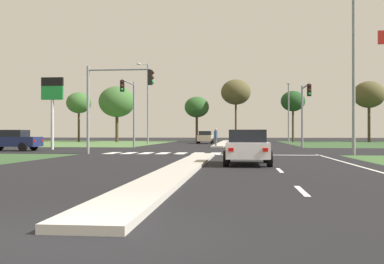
% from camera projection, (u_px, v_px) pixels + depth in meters
% --- Properties ---
extents(ground_plane, '(200.00, 200.00, 0.00)m').
position_uv_depth(ground_plane, '(212.00, 151.00, 35.98)').
color(ground_plane, black).
extents(grass_verge_far_left, '(35.00, 35.00, 0.01)m').
position_uv_depth(grass_verge_far_left, '(32.00, 143.00, 62.93)').
color(grass_verge_far_left, '#476B38').
rests_on(grass_verge_far_left, ground).
extents(median_island_near, '(1.20, 22.00, 0.14)m').
position_uv_depth(median_island_near, '(182.00, 168.00, 17.08)').
color(median_island_near, '#ADA89E').
rests_on(median_island_near, ground).
extents(median_island_far, '(1.20, 36.00, 0.14)m').
position_uv_depth(median_island_far, '(224.00, 143.00, 60.85)').
color(median_island_far, '#ADA89E').
rests_on(median_island_far, ground).
extents(lane_dash_near, '(0.14, 2.00, 0.01)m').
position_uv_depth(lane_dash_near, '(302.00, 191.00, 10.87)').
color(lane_dash_near, silver).
rests_on(lane_dash_near, ground).
extents(lane_dash_second, '(0.14, 2.00, 0.01)m').
position_uv_depth(lane_dash_second, '(280.00, 170.00, 16.84)').
color(lane_dash_second, silver).
rests_on(lane_dash_second, ground).
extents(lane_dash_third, '(0.14, 2.00, 0.01)m').
position_uv_depth(lane_dash_third, '(269.00, 161.00, 22.81)').
color(lane_dash_third, silver).
rests_on(lane_dash_third, ground).
extents(edge_line_right, '(0.14, 24.00, 0.01)m').
position_uv_depth(edge_line_right, '(370.00, 169.00, 17.38)').
color(edge_line_right, silver).
rests_on(edge_line_right, ground).
extents(stop_bar_near, '(6.40, 0.50, 0.01)m').
position_uv_depth(stop_bar_near, '(268.00, 155.00, 28.63)').
color(stop_bar_near, silver).
rests_on(stop_bar_near, ground).
extents(crosswalk_bar_near, '(0.70, 2.80, 0.01)m').
position_uv_depth(crosswalk_bar_near, '(112.00, 153.00, 31.45)').
color(crosswalk_bar_near, silver).
rests_on(crosswalk_bar_near, ground).
extents(crosswalk_bar_second, '(0.70, 2.80, 0.01)m').
position_uv_depth(crosswalk_bar_second, '(129.00, 153.00, 31.33)').
color(crosswalk_bar_second, silver).
rests_on(crosswalk_bar_second, ground).
extents(crosswalk_bar_third, '(0.70, 2.80, 0.01)m').
position_uv_depth(crosswalk_bar_third, '(146.00, 153.00, 31.22)').
color(crosswalk_bar_third, silver).
rests_on(crosswalk_bar_third, ground).
extents(crosswalk_bar_fourth, '(0.70, 2.80, 0.01)m').
position_uv_depth(crosswalk_bar_fourth, '(163.00, 153.00, 31.10)').
color(crosswalk_bar_fourth, silver).
rests_on(crosswalk_bar_fourth, ground).
extents(crosswalk_bar_fifth, '(0.70, 2.80, 0.01)m').
position_uv_depth(crosswalk_bar_fifth, '(181.00, 153.00, 30.99)').
color(crosswalk_bar_fifth, silver).
rests_on(crosswalk_bar_fifth, ground).
extents(crosswalk_bar_sixth, '(0.70, 2.80, 0.01)m').
position_uv_depth(crosswalk_bar_sixth, '(198.00, 153.00, 30.87)').
color(crosswalk_bar_sixth, silver).
rests_on(crosswalk_bar_sixth, ground).
extents(crosswalk_bar_seventh, '(0.70, 2.80, 0.01)m').
position_uv_depth(crosswalk_bar_seventh, '(215.00, 153.00, 30.76)').
color(crosswalk_bar_seventh, silver).
rests_on(crosswalk_bar_seventh, ground).
extents(crosswalk_bar_eighth, '(0.70, 2.80, 0.01)m').
position_uv_depth(crosswalk_bar_eighth, '(233.00, 154.00, 30.64)').
color(crosswalk_bar_eighth, silver).
rests_on(crosswalk_bar_eighth, ground).
extents(car_white_near, '(1.94, 4.15, 1.48)m').
position_uv_depth(car_white_near, '(247.00, 147.00, 20.01)').
color(car_white_near, silver).
rests_on(car_white_near, ground).
extents(car_beige_second, '(1.99, 4.26, 1.59)m').
position_uv_depth(car_beige_second, '(205.00, 137.00, 59.95)').
color(car_beige_second, '#BCAD8E').
rests_on(car_beige_second, ground).
extents(car_navy_fourth, '(4.35, 2.08, 1.58)m').
position_uv_depth(car_navy_fourth, '(11.00, 140.00, 35.50)').
color(car_navy_fourth, '#161E47').
rests_on(car_navy_fourth, ground).
extents(traffic_signal_near_left, '(4.40, 0.32, 5.63)m').
position_uv_depth(traffic_signal_near_left, '(112.00, 93.00, 30.03)').
color(traffic_signal_near_left, gray).
rests_on(traffic_signal_near_left, ground).
extents(traffic_signal_far_left, '(0.32, 4.71, 6.02)m').
position_uv_depth(traffic_signal_far_left, '(130.00, 102.00, 41.69)').
color(traffic_signal_far_left, gray).
rests_on(traffic_signal_far_left, ground).
extents(traffic_signal_far_right, '(0.32, 4.52, 5.54)m').
position_uv_depth(traffic_signal_far_right, '(305.00, 104.00, 40.16)').
color(traffic_signal_far_right, gray).
rests_on(traffic_signal_far_right, ground).
extents(street_lamp_second, '(0.56, 2.53, 10.09)m').
position_uv_depth(street_lamp_second, '(355.00, 61.00, 28.18)').
color(street_lamp_second, gray).
rests_on(street_lamp_second, ground).
extents(street_lamp_third, '(1.24, 1.60, 9.68)m').
position_uv_depth(street_lamp_third, '(147.00, 100.00, 56.57)').
color(street_lamp_third, gray).
rests_on(street_lamp_third, ground).
extents(street_lamp_fourth, '(0.56, 1.88, 8.35)m').
position_uv_depth(street_lamp_fourth, '(289.00, 109.00, 66.07)').
color(street_lamp_fourth, gray).
rests_on(street_lamp_fourth, ground).
extents(pedestrian_at_median, '(0.34, 0.34, 1.64)m').
position_uv_depth(pedestrian_at_median, '(216.00, 135.00, 44.20)').
color(pedestrian_at_median, '#4C4C4C').
rests_on(pedestrian_at_median, median_island_far).
extents(fuel_price_totem, '(1.80, 0.24, 5.83)m').
position_uv_depth(fuel_price_totem, '(52.00, 97.00, 37.98)').
color(fuel_price_totem, silver).
rests_on(fuel_price_totem, ground).
extents(treeline_near, '(3.84, 3.84, 7.68)m').
position_uv_depth(treeline_near, '(79.00, 103.00, 73.15)').
color(treeline_near, '#423323').
rests_on(treeline_near, ground).
extents(treeline_second, '(5.46, 5.46, 8.38)m').
position_uv_depth(treeline_second, '(117.00, 102.00, 70.96)').
color(treeline_second, '#423323').
rests_on(treeline_second, ground).
extents(treeline_third, '(3.72, 3.72, 6.88)m').
position_uv_depth(treeline_third, '(197.00, 107.00, 71.69)').
color(treeline_third, '#423323').
rests_on(treeline_third, ground).
extents(treeline_fourth, '(4.45, 4.45, 9.37)m').
position_uv_depth(treeline_fourth, '(236.00, 92.00, 70.52)').
color(treeline_fourth, '#423323').
rests_on(treeline_fourth, ground).
extents(treeline_fifth, '(3.60, 3.60, 7.64)m').
position_uv_depth(treeline_fifth, '(293.00, 101.00, 70.25)').
color(treeline_fifth, '#423323').
rests_on(treeline_fifth, ground).
extents(treeline_sixth, '(4.71, 4.71, 9.10)m').
position_uv_depth(treeline_sixth, '(369.00, 95.00, 70.41)').
color(treeline_sixth, '#423323').
rests_on(treeline_sixth, ground).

